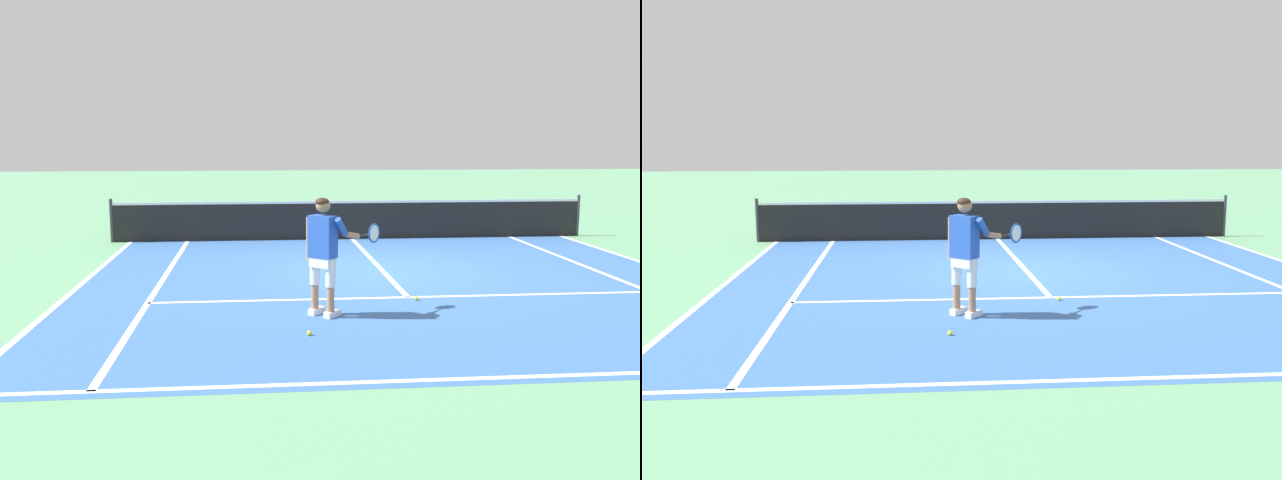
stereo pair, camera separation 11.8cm
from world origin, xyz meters
The scene contains 12 objects.
ground_plane centered at (0.00, 0.00, 0.00)m, with size 80.00×80.00×0.00m, color #609E70.
court_inner_surface centered at (0.00, -0.88, 0.00)m, with size 10.98×10.54×0.00m, color #3866A8.
line_baseline centered at (0.00, -5.95, 0.00)m, with size 10.98×0.10×0.01m, color white.
line_service centered at (0.00, -2.21, 0.00)m, with size 8.23×0.10×0.01m, color white.
line_centre_service centered at (0.00, 0.99, 0.00)m, with size 0.10×6.40×0.01m, color white.
line_singles_left centered at (-4.12, -0.88, 0.00)m, with size 0.10×10.14×0.01m, color white.
line_singles_right centered at (4.12, -0.88, 0.00)m, with size 0.10×10.14×0.01m, color white.
line_doubles_left centered at (-5.49, -0.88, 0.00)m, with size 0.10×10.14×0.01m, color white.
tennis_net centered at (0.00, 4.19, 0.50)m, with size 11.96×0.08×1.07m.
tennis_player centered at (-1.46, -3.21, 0.99)m, with size 1.14×0.77×1.71m.
tennis_ball_near_feet centered at (0.09, -2.42, 0.03)m, with size 0.07×0.07×0.07m, color #CCE02D.
tennis_ball_by_baseline centered at (-1.75, -4.18, 0.03)m, with size 0.07×0.07×0.07m, color #CCE02D.
Camera 1 is at (-2.42, -12.73, 2.56)m, focal length 38.23 mm.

